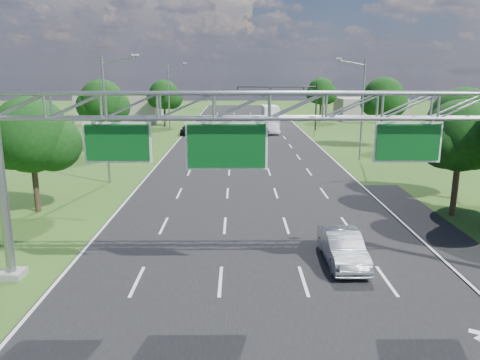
{
  "coord_description": "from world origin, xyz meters",
  "views": [
    {
      "loc": [
        -1.05,
        -7.17,
        8.85
      ],
      "look_at": [
        -0.93,
        15.01,
        3.7
      ],
      "focal_mm": 35.0,
      "sensor_mm": 36.0,
      "label": 1
    }
  ],
  "objects_px": {
    "traffic_signal": "(293,96)",
    "sign_gantry": "(271,121)",
    "silver_sedan": "(343,247)",
    "box_truck": "(270,116)"
  },
  "relations": [
    {
      "from": "traffic_signal",
      "to": "sign_gantry",
      "type": "bearing_deg",
      "value": -97.68
    },
    {
      "from": "sign_gantry",
      "to": "silver_sedan",
      "type": "distance_m",
      "value": 7.25
    },
    {
      "from": "traffic_signal",
      "to": "silver_sedan",
      "type": "height_order",
      "value": "traffic_signal"
    },
    {
      "from": "silver_sedan",
      "to": "traffic_signal",
      "type": "bearing_deg",
      "value": 85.44
    },
    {
      "from": "sign_gantry",
      "to": "box_truck",
      "type": "height_order",
      "value": "sign_gantry"
    },
    {
      "from": "sign_gantry",
      "to": "silver_sedan",
      "type": "xyz_separation_m",
      "value": [
        3.57,
        1.52,
        -6.12
      ]
    },
    {
      "from": "traffic_signal",
      "to": "box_truck",
      "type": "relative_size",
      "value": 1.42
    },
    {
      "from": "sign_gantry",
      "to": "traffic_signal",
      "type": "relative_size",
      "value": 1.92
    },
    {
      "from": "silver_sedan",
      "to": "box_truck",
      "type": "relative_size",
      "value": 0.55
    },
    {
      "from": "silver_sedan",
      "to": "box_truck",
      "type": "distance_m",
      "value": 57.92
    }
  ]
}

